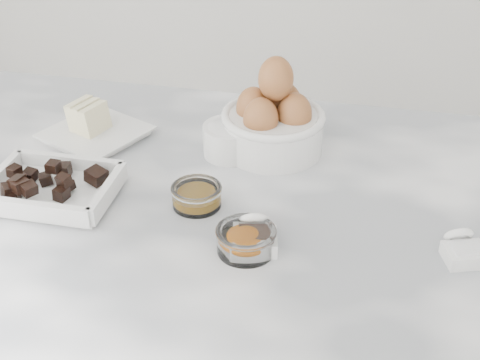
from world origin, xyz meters
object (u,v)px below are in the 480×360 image
chocolate_dish (52,185)px  sugar_ramekin (230,139)px  honey_bowl (197,195)px  butter_plate (94,127)px  egg_bowl (273,121)px  zest_bowl (246,239)px  vanilla_spoon (255,236)px  salt_spoon (463,249)px

chocolate_dish → sugar_ramekin: (0.23, 0.18, 0.01)m
honey_bowl → butter_plate: bearing=145.0°
egg_bowl → zest_bowl: bearing=-87.2°
chocolate_dish → butter_plate: butter_plate is taller
vanilla_spoon → salt_spoon: size_ratio=1.07×
honey_bowl → vanilla_spoon: 0.13m
chocolate_dish → egg_bowl: 0.36m
chocolate_dish → butter_plate: (-0.01, 0.19, -0.00)m
sugar_ramekin → salt_spoon: (0.36, -0.20, -0.02)m
chocolate_dish → sugar_ramekin: sugar_ramekin is taller
butter_plate → sugar_ramekin: butter_plate is taller
honey_bowl → salt_spoon: (0.38, -0.04, -0.00)m
vanilla_spoon → sugar_ramekin: bearing=111.1°
zest_bowl → honey_bowl: bearing=136.2°
butter_plate → zest_bowl: 0.41m
egg_bowl → butter_plate: bearing=-175.0°
butter_plate → vanilla_spoon: 0.41m
butter_plate → honey_bowl: 0.28m
chocolate_dish → vanilla_spoon: chocolate_dish is taller
honey_bowl → vanilla_spoon: vanilla_spoon is taller
chocolate_dish → sugar_ramekin: bearing=38.7°
butter_plate → salt_spoon: size_ratio=2.62×
chocolate_dish → salt_spoon: size_ratio=2.47×
sugar_ramekin → egg_bowl: (0.07, 0.03, 0.03)m
egg_bowl → salt_spoon: (0.30, -0.23, -0.04)m
sugar_ramekin → zest_bowl: (0.08, -0.25, -0.01)m
egg_bowl → zest_bowl: (0.01, -0.28, -0.03)m
sugar_ramekin → zest_bowl: 0.26m
zest_bowl → salt_spoon: salt_spoon is taller
zest_bowl → vanilla_spoon: size_ratio=1.01×
vanilla_spoon → honey_bowl: bearing=143.7°
egg_bowl → salt_spoon: bearing=-37.7°
egg_bowl → zest_bowl: 0.28m
chocolate_dish → egg_bowl: (0.29, 0.21, 0.03)m
butter_plate → sugar_ramekin: 0.24m
chocolate_dish → sugar_ramekin: size_ratio=2.13×
zest_bowl → vanilla_spoon: bearing=57.7°
egg_bowl → vanilla_spoon: (0.02, -0.26, -0.04)m
butter_plate → salt_spoon: butter_plate is taller
vanilla_spoon → salt_spoon: bearing=6.9°
sugar_ramekin → egg_bowl: egg_bowl is taller
butter_plate → egg_bowl: egg_bowl is taller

